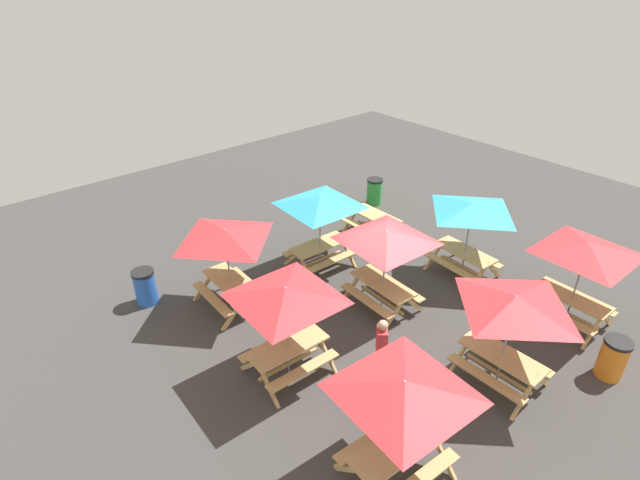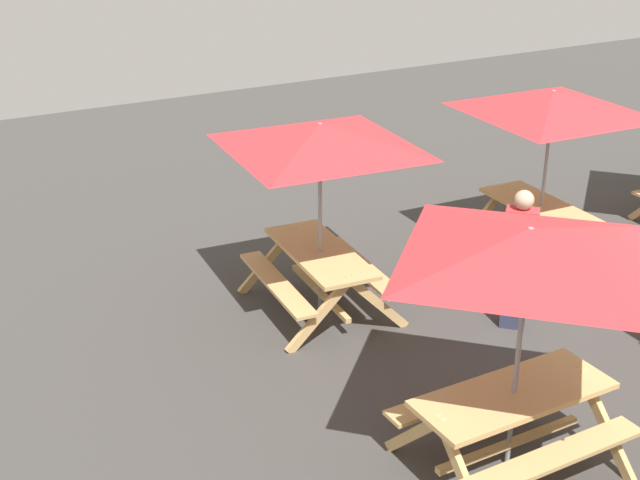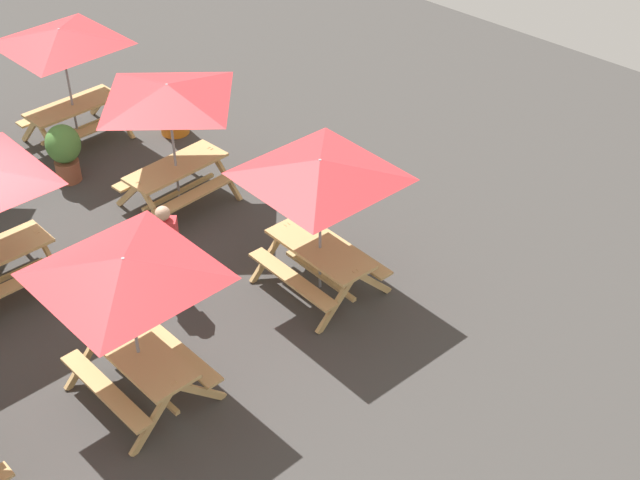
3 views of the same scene
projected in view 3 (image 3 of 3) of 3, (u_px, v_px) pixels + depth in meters
ground_plane at (17, 287)px, 13.81m from camera, size 27.32×27.32×0.00m
picnic_table_1 at (169, 101)px, 14.50m from camera, size 2.02×2.02×2.34m
picnic_table_2 at (320, 178)px, 12.63m from camera, size 2.82×2.82×2.34m
picnic_table_4 at (126, 278)px, 10.82m from camera, size 2.83×2.83×2.34m
picnic_table_6 at (61, 45)px, 16.28m from camera, size 2.83×2.83×2.34m
trash_bin_orange at (173, 110)px, 17.39m from camera, size 0.59×0.59×0.98m
potted_plant_0 at (64, 150)px, 15.90m from camera, size 0.63×0.63×1.12m
person_standing at (167, 251)px, 13.08m from camera, size 0.41×0.41×1.67m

